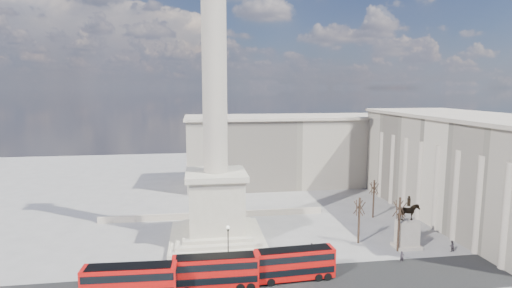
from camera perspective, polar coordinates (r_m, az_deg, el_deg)
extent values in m
plane|color=gray|center=(58.59, -5.36, -15.38)|extent=(180.00, 180.00, 0.00)
cube|color=black|center=(50.10, 1.39, -19.60)|extent=(120.00, 9.00, 0.01)
cube|color=beige|center=(63.02, -5.63, -13.16)|extent=(14.00, 14.00, 1.00)
cube|color=beige|center=(62.76, -5.64, -12.53)|extent=(12.00, 12.00, 0.50)
cube|color=beige|center=(62.58, -5.64, -12.10)|extent=(10.00, 10.00, 0.50)
cube|color=beige|center=(61.26, -5.70, -8.36)|extent=(8.00, 8.00, 8.00)
cube|color=beige|center=(60.17, -5.75, -4.34)|extent=(9.00, 9.00, 0.80)
cylinder|color=#B2A694|center=(58.97, -6.00, 12.42)|extent=(3.60, 3.60, 34.00)
cube|color=#B8AA98|center=(73.37, -6.07, -10.04)|extent=(40.00, 0.60, 1.10)
cube|color=beige|center=(80.85, 27.88, -3.06)|extent=(18.00, 45.00, 18.00)
cube|color=#B8AA98|center=(79.75, 28.31, 3.51)|extent=(19.00, 46.00, 0.60)
cube|color=beige|center=(97.63, 5.05, -1.00)|extent=(50.00, 16.00, 16.00)
cube|color=#B8AA98|center=(96.68, 5.11, 3.87)|extent=(51.00, 17.00, 0.60)
cube|color=#BF0C09|center=(48.12, -17.56, -18.32)|extent=(10.18, 2.74, 3.71)
cube|color=black|center=(48.41, -17.53, -19.02)|extent=(9.78, 2.78, 0.83)
cube|color=black|center=(47.69, -17.61, -17.25)|extent=(9.78, 2.78, 0.83)
cube|color=black|center=(47.32, -17.66, -16.26)|extent=(9.16, 2.47, 0.06)
cube|color=#BF0C09|center=(48.76, -5.79, -17.64)|extent=(9.97, 2.43, 3.66)
cube|color=black|center=(49.05, -5.78, -18.33)|extent=(9.57, 2.48, 0.81)
cube|color=black|center=(48.35, -5.81, -16.60)|extent=(9.57, 2.48, 0.81)
cube|color=black|center=(47.99, -5.83, -15.64)|extent=(8.97, 2.19, 0.05)
cylinder|color=black|center=(49.54, -9.79, -19.42)|extent=(1.03, 2.39, 0.99)
cylinder|color=black|center=(49.63, -2.37, -19.24)|extent=(1.03, 2.39, 0.99)
cylinder|color=black|center=(49.74, -0.92, -19.18)|extent=(1.03, 2.39, 0.99)
cube|color=#BF0C09|center=(50.79, 5.55, -16.60)|extent=(9.83, 2.70, 3.58)
cube|color=black|center=(51.06, 5.54, -17.26)|extent=(9.44, 2.74, 0.80)
cube|color=black|center=(50.40, 5.56, -15.62)|extent=(9.44, 2.74, 0.80)
cube|color=black|center=(50.06, 5.58, -14.71)|extent=(8.84, 2.43, 0.05)
cylinder|color=black|center=(50.72, 1.86, -18.62)|extent=(1.09, 2.38, 0.97)
cylinder|color=black|center=(52.27, 8.53, -17.87)|extent=(1.09, 2.38, 0.97)
cylinder|color=black|center=(52.65, 9.78, -17.70)|extent=(1.09, 2.38, 0.97)
cylinder|color=black|center=(54.51, -3.97, -16.97)|extent=(0.38, 0.38, 0.44)
cylinder|color=black|center=(53.55, -4.00, -14.64)|extent=(0.14, 0.14, 5.23)
cylinder|color=black|center=(52.62, -4.02, -12.10)|extent=(0.26, 0.26, 0.26)
sphere|color=silver|center=(52.52, -4.03, -11.79)|extent=(0.49, 0.49, 0.49)
cube|color=#B8AA98|center=(64.30, 20.70, -13.48)|extent=(3.72, 2.79, 0.46)
cube|color=#B8AA98|center=(63.67, 20.78, -11.96)|extent=(2.97, 2.05, 4.09)
imported|color=black|center=(62.65, 20.93, -9.11)|extent=(3.05, 1.54, 2.51)
cylinder|color=black|center=(62.23, 21.00, -7.74)|extent=(0.46, 0.46, 1.12)
sphere|color=black|center=(62.04, 21.04, -7.07)|extent=(0.33, 0.33, 0.33)
cylinder|color=#332319|center=(61.34, 19.74, -10.78)|extent=(0.32, 0.32, 7.92)
cylinder|color=#332319|center=(62.77, 14.50, -10.54)|extent=(0.33, 0.33, 7.04)
cylinder|color=#332319|center=(75.34, 16.45, -7.54)|extent=(0.30, 0.30, 6.90)
imported|color=#292328|center=(58.74, 20.13, -14.94)|extent=(0.63, 0.46, 1.60)
imported|color=#292328|center=(65.22, 26.16, -12.94)|extent=(0.92, 0.79, 1.61)
imported|color=#292328|center=(57.86, 7.95, -14.71)|extent=(0.70, 1.19, 1.90)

